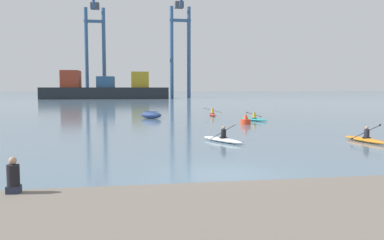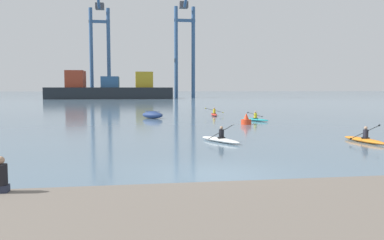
{
  "view_description": "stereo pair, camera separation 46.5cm",
  "coord_description": "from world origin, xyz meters",
  "px_view_note": "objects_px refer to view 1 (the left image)",
  "views": [
    {
      "loc": [
        -3.37,
        -13.65,
        3.16
      ],
      "look_at": [
        1.78,
        17.35,
        0.6
      ],
      "focal_mm": 36.42,
      "sensor_mm": 36.0,
      "label": 1
    },
    {
      "loc": [
        -2.91,
        -13.73,
        3.16
      ],
      "look_at": [
        1.78,
        17.35,
        0.6
      ],
      "focal_mm": 36.42,
      "sensor_mm": 36.0,
      "label": 2
    }
  ],
  "objects_px": {
    "capsized_dinghy": "(151,115)",
    "seated_onlooker": "(13,177)",
    "kayak_red": "(212,114)",
    "gantry_crane_west": "(95,39)",
    "container_barge": "(106,90)",
    "channel_buoy": "(246,120)",
    "kayak_teal": "(254,119)",
    "kayak_orange": "(365,139)",
    "kayak_white": "(223,139)",
    "gantry_crane_west_mid": "(180,38)"
  },
  "relations": [
    {
      "from": "capsized_dinghy",
      "to": "seated_onlooker",
      "type": "height_order",
      "value": "seated_onlooker"
    },
    {
      "from": "kayak_red",
      "to": "gantry_crane_west",
      "type": "bearing_deg",
      "value": 102.67
    },
    {
      "from": "container_barge",
      "to": "gantry_crane_west",
      "type": "xyz_separation_m",
      "value": [
        -3.79,
        11.42,
        16.44
      ]
    },
    {
      "from": "container_barge",
      "to": "seated_onlooker",
      "type": "bearing_deg",
      "value": -88.09
    },
    {
      "from": "container_barge",
      "to": "channel_buoy",
      "type": "bearing_deg",
      "value": -79.35
    },
    {
      "from": "container_barge",
      "to": "capsized_dinghy",
      "type": "relative_size",
      "value": 14.0
    },
    {
      "from": "container_barge",
      "to": "channel_buoy",
      "type": "relative_size",
      "value": 37.27
    },
    {
      "from": "kayak_teal",
      "to": "seated_onlooker",
      "type": "relative_size",
      "value": 3.61
    },
    {
      "from": "capsized_dinghy",
      "to": "kayak_red",
      "type": "bearing_deg",
      "value": 23.44
    },
    {
      "from": "channel_buoy",
      "to": "kayak_orange",
      "type": "bearing_deg",
      "value": -73.27
    },
    {
      "from": "container_barge",
      "to": "kayak_white",
      "type": "relative_size",
      "value": 11.29
    },
    {
      "from": "kayak_red",
      "to": "kayak_white",
      "type": "xyz_separation_m",
      "value": [
        -4.23,
        -21.99,
        0.0
      ]
    },
    {
      "from": "gantry_crane_west",
      "to": "kayak_teal",
      "type": "bearing_deg",
      "value": -76.97
    },
    {
      "from": "gantry_crane_west_mid",
      "to": "seated_onlooker",
      "type": "height_order",
      "value": "gantry_crane_west_mid"
    },
    {
      "from": "kayak_teal",
      "to": "kayak_white",
      "type": "bearing_deg",
      "value": -115.07
    },
    {
      "from": "channel_buoy",
      "to": "gantry_crane_west_mid",
      "type": "bearing_deg",
      "value": 85.69
    },
    {
      "from": "gantry_crane_west_mid",
      "to": "kayak_white",
      "type": "bearing_deg",
      "value": -96.42
    },
    {
      "from": "container_barge",
      "to": "kayak_orange",
      "type": "distance_m",
      "value": 103.09
    },
    {
      "from": "container_barge",
      "to": "gantry_crane_west_mid",
      "type": "height_order",
      "value": "gantry_crane_west_mid"
    },
    {
      "from": "container_barge",
      "to": "kayak_orange",
      "type": "height_order",
      "value": "container_barge"
    },
    {
      "from": "gantry_crane_west_mid",
      "to": "kayak_orange",
      "type": "height_order",
      "value": "gantry_crane_west_mid"
    },
    {
      "from": "kayak_red",
      "to": "seated_onlooker",
      "type": "height_order",
      "value": "seated_onlooker"
    },
    {
      "from": "capsized_dinghy",
      "to": "kayak_white",
      "type": "height_order",
      "value": "kayak_white"
    },
    {
      "from": "channel_buoy",
      "to": "kayak_white",
      "type": "xyz_separation_m",
      "value": [
        -4.73,
        -10.66,
        -0.19
      ]
    },
    {
      "from": "kayak_white",
      "to": "kayak_orange",
      "type": "bearing_deg",
      "value": -9.28
    },
    {
      "from": "kayak_red",
      "to": "kayak_orange",
      "type": "xyz_separation_m",
      "value": [
        4.11,
        -23.35,
        0.0
      ]
    },
    {
      "from": "container_barge",
      "to": "gantry_crane_west_mid",
      "type": "xyz_separation_m",
      "value": [
        23.86,
        5.62,
        16.76
      ]
    },
    {
      "from": "gantry_crane_west_mid",
      "to": "channel_buoy",
      "type": "distance_m",
      "value": 96.82
    },
    {
      "from": "kayak_teal",
      "to": "kayak_orange",
      "type": "bearing_deg",
      "value": -83.7
    },
    {
      "from": "kayak_red",
      "to": "kayak_orange",
      "type": "distance_m",
      "value": 23.71
    },
    {
      "from": "container_barge",
      "to": "capsized_dinghy",
      "type": "bearing_deg",
      "value": -83.69
    },
    {
      "from": "container_barge",
      "to": "gantry_crane_west",
      "type": "relative_size",
      "value": 0.98
    },
    {
      "from": "kayak_orange",
      "to": "kayak_teal",
      "type": "relative_size",
      "value": 1.07
    },
    {
      "from": "container_barge",
      "to": "gantry_crane_west_mid",
      "type": "distance_m",
      "value": 29.7
    },
    {
      "from": "kayak_white",
      "to": "capsized_dinghy",
      "type": "bearing_deg",
      "value": 99.26
    },
    {
      "from": "gantry_crane_west_mid",
      "to": "capsized_dinghy",
      "type": "xyz_separation_m",
      "value": [
        -14.92,
        -86.47,
        -19.2
      ]
    },
    {
      "from": "channel_buoy",
      "to": "kayak_red",
      "type": "relative_size",
      "value": 0.29
    },
    {
      "from": "container_barge",
      "to": "seated_onlooker",
      "type": "xyz_separation_m",
      "value": [
        3.73,
        -111.93,
        -1.78
      ]
    },
    {
      "from": "gantry_crane_west_mid",
      "to": "kayak_white",
      "type": "distance_m",
      "value": 107.71
    },
    {
      "from": "kayak_white",
      "to": "kayak_red",
      "type": "bearing_deg",
      "value": 79.11
    },
    {
      "from": "gantry_crane_west_mid",
      "to": "seated_onlooker",
      "type": "distance_m",
      "value": 120.7
    },
    {
      "from": "seated_onlooker",
      "to": "kayak_white",
      "type": "bearing_deg",
      "value": 55.96
    },
    {
      "from": "capsized_dinghy",
      "to": "kayak_teal",
      "type": "height_order",
      "value": "kayak_teal"
    },
    {
      "from": "container_barge",
      "to": "seated_onlooker",
      "type": "relative_size",
      "value": 41.64
    },
    {
      "from": "gantry_crane_west",
      "to": "kayak_red",
      "type": "relative_size",
      "value": 11.07
    },
    {
      "from": "kayak_teal",
      "to": "seated_onlooker",
      "type": "distance_m",
      "value": 30.35
    },
    {
      "from": "capsized_dinghy",
      "to": "seated_onlooker",
      "type": "xyz_separation_m",
      "value": [
        -5.22,
        -31.09,
        0.65
      ]
    },
    {
      "from": "container_barge",
      "to": "kayak_teal",
      "type": "xyz_separation_m",
      "value": [
        18.64,
        -85.5,
        -2.61
      ]
    },
    {
      "from": "kayak_orange",
      "to": "gantry_crane_west_mid",
      "type": "bearing_deg",
      "value": 88.11
    },
    {
      "from": "container_barge",
      "to": "kayak_red",
      "type": "distance_m",
      "value": 79.4
    }
  ]
}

